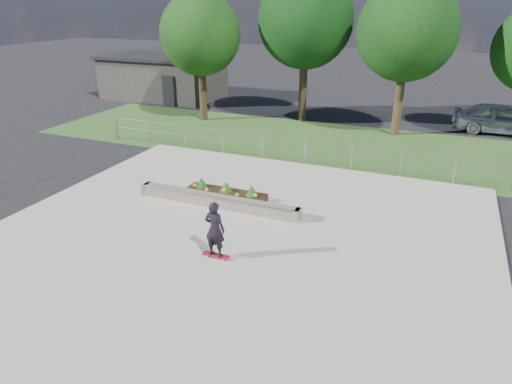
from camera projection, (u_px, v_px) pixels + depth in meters
ground at (230, 243)px, 13.55m from camera, size 120.00×120.00×0.00m
grass_verge at (325, 143)px, 22.89m from camera, size 30.00×8.00×0.02m
concrete_slab at (230, 242)px, 13.54m from camera, size 15.00×15.00×0.06m
fence at (305, 148)px, 19.62m from camera, size 20.06×0.06×1.20m
building at (164, 76)px, 33.22m from camera, size 8.40×5.40×3.00m
tree_far_left at (200, 35)px, 25.54m from camera, size 4.55×4.55×7.15m
tree_mid_left at (306, 21)px, 24.99m from camera, size 5.25×5.25×8.25m
tree_mid_right at (407, 31)px, 22.33m from camera, size 4.90×4.90×7.70m
grind_ledge at (217, 201)px, 15.74m from camera, size 6.00×0.44×0.43m
planter_bed at (224, 195)px, 16.29m from camera, size 3.00×1.20×0.61m
skateboarder at (215, 229)px, 12.34m from camera, size 0.80×0.39×1.69m
parked_car at (501, 119)px, 24.35m from camera, size 4.75×1.96×1.61m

